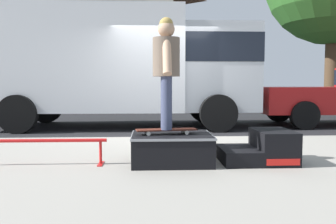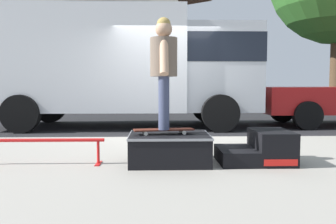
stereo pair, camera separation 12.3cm
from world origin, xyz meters
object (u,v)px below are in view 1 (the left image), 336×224
object	(u,v)px
box_truck	(123,63)
skater_kid	(166,64)
skateboard	(166,130)
skate_box	(172,148)
kicker_ramp	(262,149)
grind_rail	(42,145)

from	to	relation	value
box_truck	skater_kid	bearing A→B (deg)	-79.88
skateboard	skate_box	bearing A→B (deg)	1.56
skate_box	box_truck	world-z (taller)	box_truck
kicker_ramp	skateboard	distance (m)	1.30
skate_box	box_truck	size ratio (longest dim) A/B	0.15
kicker_ramp	skater_kid	distance (m)	1.69
skate_box	skateboard	world-z (taller)	skateboard
skateboard	grind_rail	bearing A→B (deg)	-179.02
skater_kid	skateboard	bearing A→B (deg)	0.00
skater_kid	box_truck	bearing A→B (deg)	100.12
grind_rail	box_truck	world-z (taller)	box_truck
grind_rail	skater_kid	size ratio (longest dim) A/B	1.14
skater_kid	box_truck	distance (m)	5.16
box_truck	skateboard	bearing A→B (deg)	-79.88
skate_box	skateboard	distance (m)	0.24
kicker_ramp	skater_kid	world-z (taller)	skater_kid
kicker_ramp	box_truck	world-z (taller)	box_truck
kicker_ramp	grind_rail	distance (m)	2.86
kicker_ramp	skater_kid	size ratio (longest dim) A/B	0.66
skate_box	skater_kid	world-z (taller)	skater_kid
grind_rail	skateboard	size ratio (longest dim) A/B	2.03
grind_rail	box_truck	xyz separation A→B (m)	(0.68, 5.09, 1.32)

